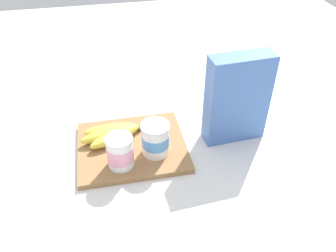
{
  "coord_description": "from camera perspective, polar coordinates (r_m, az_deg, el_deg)",
  "views": [
    {
      "loc": [
        0.04,
        0.72,
        0.65
      ],
      "look_at": [
        -0.1,
        0.0,
        0.07
      ],
      "focal_mm": 36.88,
      "sensor_mm": 36.0,
      "label": 1
    }
  ],
  "objects": [
    {
      "name": "yogurt_cup_front",
      "position": [
        0.91,
        -2.1,
        -2.18
      ],
      "size": [
        0.08,
        0.08,
        0.09
      ],
      "color": "white",
      "rests_on": "cutting_board"
    },
    {
      "name": "yogurt_cup_back",
      "position": [
        0.88,
        -7.92,
        -4.27
      ],
      "size": [
        0.07,
        0.07,
        0.09
      ],
      "color": "white",
      "rests_on": "cutting_board"
    },
    {
      "name": "cereal_box",
      "position": [
        0.96,
        11.31,
        4.48
      ],
      "size": [
        0.18,
        0.07,
        0.26
      ],
      "primitive_type": "cube",
      "rotation": [
        0.0,
        0.0,
        3.22
      ],
      "color": "#4770B7",
      "rests_on": "ground_plane"
    },
    {
      "name": "ground_plane",
      "position": [
        0.98,
        -5.95,
        -3.77
      ],
      "size": [
        2.4,
        2.4,
        0.0
      ],
      "primitive_type": "plane",
      "color": "silver"
    },
    {
      "name": "cutting_board",
      "position": [
        0.97,
        -5.98,
        -3.43
      ],
      "size": [
        0.3,
        0.25,
        0.02
      ],
      "primitive_type": "cube",
      "color": "olive",
      "rests_on": "ground_plane"
    },
    {
      "name": "banana_bunch",
      "position": [
        0.98,
        -9.15,
        -1.17
      ],
      "size": [
        0.18,
        0.1,
        0.04
      ],
      "color": "yellow",
      "rests_on": "cutting_board"
    }
  ]
}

